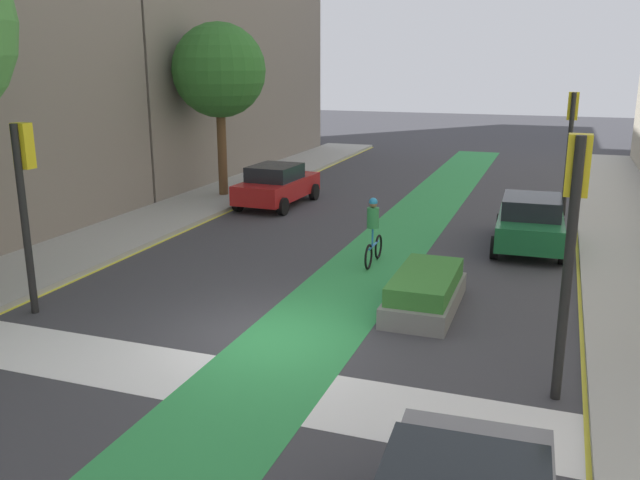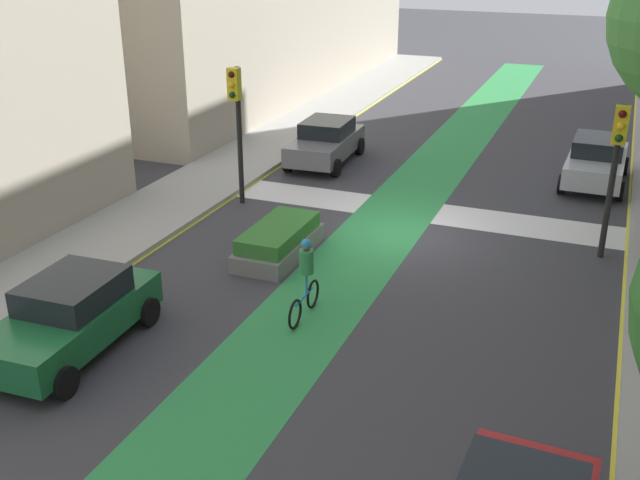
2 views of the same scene
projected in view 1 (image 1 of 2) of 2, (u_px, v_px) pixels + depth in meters
ground_plane at (265, 337)px, 13.36m from camera, size 120.00×120.00×0.00m
bike_lane_paint at (297, 342)px, 13.14m from camera, size 2.40×60.00×0.01m
crosswalk_band at (218, 381)px, 11.55m from camera, size 12.00×1.80×0.01m
curb_stripe_left at (26, 302)px, 15.31m from camera, size 0.16×60.00×0.01m
curb_stripe_right at (587, 384)px, 11.42m from camera, size 0.16×60.00×0.01m
traffic_signal_near_right at (573, 218)px, 10.30m from camera, size 0.35×0.52×4.28m
traffic_signal_near_left at (24, 182)px, 14.05m from camera, size 0.35×0.52×4.10m
traffic_signal_far_right at (571, 130)px, 23.26m from camera, size 0.35×0.52×4.30m
car_green_right_far at (530, 222)px, 19.52m from camera, size 2.15×4.26×1.57m
car_red_left_far at (277, 185)px, 25.30m from camera, size 2.15×4.26×1.57m
cyclist_in_lane at (373, 230)px, 17.89m from camera, size 0.32×1.73×1.86m
street_tree_far at (219, 71)px, 25.65m from camera, size 3.60×3.60×6.63m
median_planter at (425, 292)px, 14.80m from camera, size 1.39×3.11×0.85m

